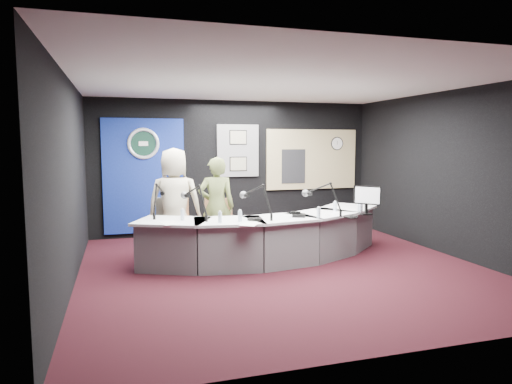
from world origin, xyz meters
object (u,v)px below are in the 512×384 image
object	(u,v)px
armchair_left	(175,228)
armchair_right	(217,225)
broadcast_desk	(269,237)
person_man	(175,202)
person_woman	(216,207)

from	to	relation	value
armchair_left	armchair_right	bearing A→B (deg)	-8.85
broadcast_desk	person_man	xyz separation A→B (m)	(-1.44, 0.70, 0.54)
armchair_right	person_woman	world-z (taller)	person_woman
broadcast_desk	person_man	size ratio (longest dim) A/B	2.45
armchair_left	person_woman	world-z (taller)	person_woman
person_man	person_woman	xyz separation A→B (m)	(0.68, -0.18, -0.08)
armchair_left	armchair_right	size ratio (longest dim) A/B	0.91
armchair_right	person_woman	bearing A→B (deg)	0.00
broadcast_desk	person_man	world-z (taller)	person_man
broadcast_desk	armchair_right	distance (m)	0.94
person_man	broadcast_desk	bearing A→B (deg)	163.77
broadcast_desk	armchair_right	world-z (taller)	armchair_right
armchair_right	person_man	xyz separation A→B (m)	(-0.68, 0.18, 0.39)
person_man	person_woman	distance (m)	0.71
broadcast_desk	person_woman	bearing A→B (deg)	145.59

